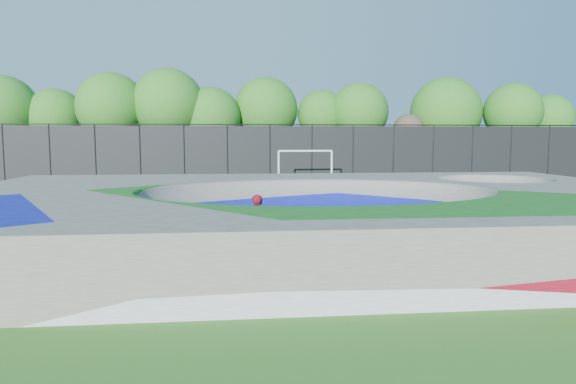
# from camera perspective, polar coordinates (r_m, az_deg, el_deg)

# --- Properties ---
(ground) EXTENTS (120.00, 120.00, 0.00)m
(ground) POSITION_cam_1_polar(r_m,az_deg,el_deg) (15.91, 3.24, -5.05)
(ground) COLOR #2D651C
(ground) RESTS_ON ground
(skate_deck) EXTENTS (22.00, 14.00, 1.50)m
(skate_deck) POSITION_cam_1_polar(r_m,az_deg,el_deg) (15.79, 3.25, -2.37)
(skate_deck) COLOR gray
(skate_deck) RESTS_ON ground
(skater) EXTENTS (0.63, 0.45, 1.60)m
(skater) POSITION_cam_1_polar(r_m,az_deg,el_deg) (13.42, -3.53, -3.65)
(skater) COLOR #AD0D1F
(skater) RESTS_ON ground
(skateboard) EXTENTS (0.80, 0.33, 0.05)m
(skateboard) POSITION_cam_1_polar(r_m,az_deg,el_deg) (13.58, -3.51, -6.87)
(skateboard) COLOR black
(skateboard) RESTS_ON ground
(soccer_goal) EXTENTS (3.49, 0.12, 2.31)m
(soccer_goal) POSITION_cam_1_polar(r_m,az_deg,el_deg) (32.34, 1.94, 3.45)
(soccer_goal) COLOR white
(soccer_goal) RESTS_ON ground
(fence) EXTENTS (48.09, 0.09, 4.04)m
(fence) POSITION_cam_1_polar(r_m,az_deg,el_deg) (36.51, -2.01, 4.51)
(fence) COLOR black
(fence) RESTS_ON ground
(treeline) EXTENTS (53.20, 7.78, 8.36)m
(treeline) POSITION_cam_1_polar(r_m,az_deg,el_deg) (41.62, -4.86, 8.86)
(treeline) COLOR #4E3727
(treeline) RESTS_ON ground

